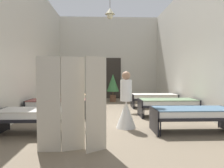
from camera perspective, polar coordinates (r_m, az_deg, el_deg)
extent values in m
cube|color=#7A6B56|center=(6.92, 0.36, -9.40)|extent=(6.34, 11.62, 0.10)
cube|color=beige|center=(12.43, -0.85, 7.20)|extent=(6.14, 0.20, 4.81)
cube|color=beige|center=(7.34, -23.89, 10.34)|extent=(0.20, 11.02, 4.81)
cube|color=beige|center=(7.60, 23.75, 10.07)|extent=(0.20, 11.02, 4.81)
cube|color=#2D2823|center=(12.26, -0.83, 1.62)|extent=(1.40, 0.06, 2.40)
cylinder|color=brown|center=(9.89, -0.57, 21.51)|extent=(0.02, 0.02, 0.42)
cone|color=beige|center=(9.78, -0.56, 19.53)|extent=(0.44, 0.44, 0.28)
sphere|color=beige|center=(9.72, -0.56, 18.29)|extent=(0.28, 0.28, 0.28)
cylinder|color=black|center=(5.87, -26.54, -9.62)|extent=(0.03, 0.03, 0.34)
cylinder|color=black|center=(4.71, -10.23, -12.35)|extent=(0.03, 0.03, 0.34)
cylinder|color=black|center=(5.40, -9.16, -10.42)|extent=(0.03, 0.03, 0.34)
cube|color=black|center=(5.19, -19.35, -8.74)|extent=(1.90, 0.84, 0.07)
cube|color=black|center=(5.55, -28.68, -9.11)|extent=(0.04, 0.84, 0.57)
cube|color=black|center=(5.02, -8.98, -10.04)|extent=(0.04, 0.84, 0.57)
cube|color=white|center=(5.17, -19.37, -7.60)|extent=(1.82, 0.78, 0.14)
cube|color=beige|center=(5.16, -19.38, -6.70)|extent=(1.86, 0.82, 0.02)
cylinder|color=black|center=(4.83, 13.26, -11.99)|extent=(0.03, 0.03, 0.34)
cylinder|color=black|center=(5.51, 11.22, -10.18)|extent=(0.03, 0.03, 0.34)
cylinder|color=black|center=(6.15, 27.40, -9.09)|extent=(0.03, 0.03, 0.34)
cube|color=black|center=(5.41, 21.25, -8.32)|extent=(1.90, 0.84, 0.07)
cube|color=black|center=(5.13, 11.53, -9.79)|extent=(0.04, 0.84, 0.57)
cube|color=white|center=(5.39, 21.27, -7.22)|extent=(1.82, 0.78, 0.14)
cube|color=slate|center=(5.38, 21.28, -6.36)|extent=(1.86, 0.82, 0.02)
cylinder|color=black|center=(6.94, -22.50, -7.71)|extent=(0.03, 0.03, 0.34)
cylinder|color=black|center=(7.61, -20.62, -6.80)|extent=(0.03, 0.03, 0.34)
cylinder|color=black|center=(6.55, -7.92, -8.14)|extent=(0.03, 0.03, 0.34)
cylinder|color=black|center=(7.26, -7.36, -7.11)|extent=(0.03, 0.03, 0.34)
cube|color=black|center=(7.00, -14.77, -5.81)|extent=(1.90, 0.84, 0.07)
cube|color=black|center=(7.27, -21.98, -6.31)|extent=(0.04, 0.84, 0.57)
cube|color=black|center=(6.88, -7.13, -6.64)|extent=(0.04, 0.84, 0.57)
cube|color=white|center=(6.99, -14.78, -4.96)|extent=(1.82, 0.78, 0.14)
cube|color=#8C4C47|center=(6.98, -14.79, -4.29)|extent=(1.86, 0.82, 0.02)
cylinder|color=black|center=(6.64, 8.82, -8.00)|extent=(0.03, 0.03, 0.34)
cylinder|color=black|center=(7.34, 7.73, -7.00)|extent=(0.03, 0.03, 0.34)
cylinder|color=black|center=(7.18, 22.69, -7.38)|extent=(0.03, 0.03, 0.34)
cylinder|color=black|center=(7.83, 20.45, -6.54)|extent=(0.03, 0.03, 0.34)
cube|color=black|center=(7.17, 15.14, -5.63)|extent=(1.90, 0.84, 0.07)
cube|color=black|center=(6.96, 7.76, -6.54)|extent=(0.04, 0.84, 0.57)
cube|color=black|center=(7.51, 21.96, -6.04)|extent=(0.04, 0.84, 0.57)
cube|color=white|center=(7.15, 15.15, -4.80)|extent=(1.82, 0.78, 0.14)
cube|color=slate|center=(7.14, 15.16, -4.15)|extent=(1.86, 0.82, 0.02)
cylinder|color=black|center=(8.72, -18.17, -5.60)|extent=(0.03, 0.03, 0.34)
cylinder|color=black|center=(9.41, -16.97, -5.01)|extent=(0.03, 0.03, 0.34)
cylinder|color=black|center=(8.42, -6.65, -5.78)|extent=(0.03, 0.03, 0.34)
cylinder|color=black|center=(9.13, -6.30, -5.14)|extent=(0.03, 0.03, 0.34)
cube|color=black|center=(8.85, -12.11, -4.08)|extent=(1.90, 0.84, 0.07)
cube|color=black|center=(9.07, -17.93, -4.55)|extent=(0.04, 0.84, 0.57)
cube|color=black|center=(8.75, -6.08, -4.69)|extent=(0.04, 0.84, 0.57)
cube|color=silver|center=(8.84, -12.12, -3.40)|extent=(1.82, 0.78, 0.14)
cube|color=tan|center=(8.83, -12.12, -2.88)|extent=(1.86, 0.82, 0.02)
cylinder|color=black|center=(8.49, 6.33, -5.71)|extent=(0.03, 0.03, 0.34)
cylinder|color=black|center=(9.20, 5.66, -5.09)|extent=(0.03, 0.03, 0.34)
cylinder|color=black|center=(8.92, 17.51, -5.42)|extent=(0.03, 0.03, 0.34)
cylinder|color=black|center=(9.59, 16.04, -4.86)|extent=(0.03, 0.03, 0.34)
cube|color=black|center=(8.98, 11.50, -3.98)|extent=(1.90, 0.84, 0.07)
cube|color=black|center=(8.82, 5.60, -4.64)|extent=(0.04, 0.84, 0.57)
cube|color=black|center=(9.26, 17.11, -4.40)|extent=(0.04, 0.84, 0.57)
cube|color=silver|center=(8.97, 11.50, -3.32)|extent=(1.82, 0.78, 0.14)
cube|color=beige|center=(8.96, 11.51, -2.79)|extent=(1.86, 0.82, 0.02)
cone|color=white|center=(5.43, 3.90, -8.38)|extent=(0.52, 0.52, 0.70)
cylinder|color=white|center=(5.35, 3.91, -1.79)|extent=(0.30, 0.30, 0.55)
sphere|color=#A87A5B|center=(5.34, 3.93, 2.33)|extent=(0.22, 0.22, 0.22)
cone|color=white|center=(5.34, 3.93, 3.16)|extent=(0.18, 0.18, 0.10)
cylinder|color=brown|center=(10.75, 0.24, -3.99)|extent=(0.32, 0.32, 0.34)
cylinder|color=brown|center=(10.72, 0.24, -2.56)|extent=(0.06, 0.06, 0.20)
cone|color=#3D7A42|center=(10.69, 0.25, 0.38)|extent=(0.62, 0.62, 0.90)
cube|color=#BCB29E|center=(3.83, -17.11, -5.44)|extent=(0.42, 0.03, 1.70)
cube|color=#BCB29E|center=(3.81, -10.73, -5.43)|extent=(0.41, 0.15, 1.70)
cube|color=#BCB29E|center=(3.71, -4.40, -5.60)|extent=(0.37, 0.26, 1.70)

